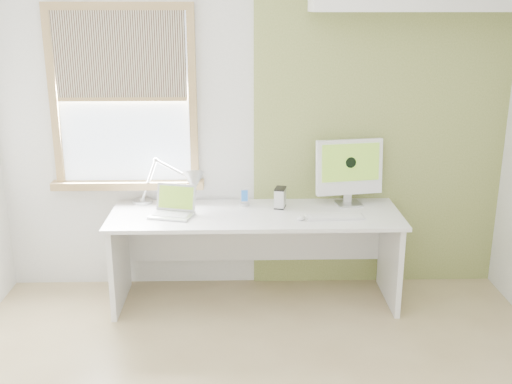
{
  "coord_description": "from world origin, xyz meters",
  "views": [
    {
      "loc": [
        -0.1,
        -2.96,
        2.24
      ],
      "look_at": [
        0.0,
        1.05,
        1.0
      ],
      "focal_mm": 42.69,
      "sensor_mm": 36.0,
      "label": 1
    }
  ],
  "objects_px": {
    "laptop": "(174,208)",
    "imac": "(349,168)",
    "desk": "(255,234)",
    "desk_lamp": "(184,184)",
    "external_drive": "(280,198)"
  },
  "relations": [
    {
      "from": "desk",
      "to": "imac",
      "type": "relative_size",
      "value": 4.12
    },
    {
      "from": "desk",
      "to": "laptop",
      "type": "distance_m",
      "value": 0.67
    },
    {
      "from": "desk",
      "to": "laptop",
      "type": "relative_size",
      "value": 6.1
    },
    {
      "from": "desk",
      "to": "external_drive",
      "type": "distance_m",
      "value": 0.34
    },
    {
      "from": "imac",
      "to": "external_drive",
      "type": "bearing_deg",
      "value": -171.62
    },
    {
      "from": "desk",
      "to": "imac",
      "type": "bearing_deg",
      "value": 11.55
    },
    {
      "from": "laptop",
      "to": "imac",
      "type": "bearing_deg",
      "value": 9.34
    },
    {
      "from": "laptop",
      "to": "desk",
      "type": "bearing_deg",
      "value": 6.65
    },
    {
      "from": "desk_lamp",
      "to": "imac",
      "type": "relative_size",
      "value": 1.17
    },
    {
      "from": "desk_lamp",
      "to": "imac",
      "type": "height_order",
      "value": "imac"
    },
    {
      "from": "desk_lamp",
      "to": "external_drive",
      "type": "bearing_deg",
      "value": -0.3
    },
    {
      "from": "desk",
      "to": "laptop",
      "type": "bearing_deg",
      "value": -173.35
    },
    {
      "from": "desk_lamp",
      "to": "laptop",
      "type": "height_order",
      "value": "desk_lamp"
    },
    {
      "from": "desk",
      "to": "desk_lamp",
      "type": "bearing_deg",
      "value": 172.23
    },
    {
      "from": "desk_lamp",
      "to": "laptop",
      "type": "distance_m",
      "value": 0.22
    }
  ]
}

